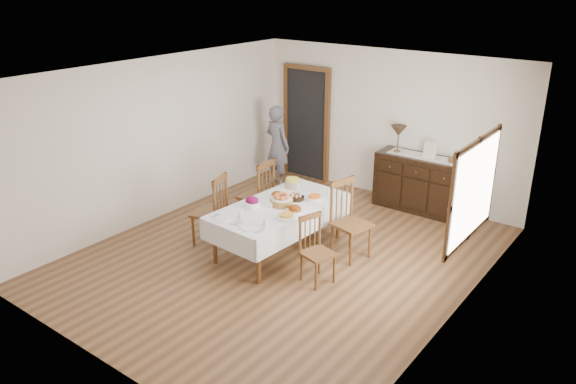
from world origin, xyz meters
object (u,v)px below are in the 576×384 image
Objects in this scene: chair_right_far at (349,219)px; chair_left_far at (259,193)px; chair_right_near at (316,249)px; chair_left_near at (212,209)px; sideboard at (422,184)px; table_lamp at (399,132)px; person at (277,143)px; dining_table at (279,211)px.

chair_left_far is at bearing 103.49° from chair_right_far.
chair_right_near is (1.67, -0.86, -0.10)m from chair_left_far.
chair_left_near reaches higher than sideboard.
chair_left_far is 2.59m from table_lamp.
chair_right_near is 3.65m from person.
table_lamp is (0.53, 2.58, 0.68)m from dining_table.
table_lamp is at bearing -176.28° from sideboard.
chair_right_near is at bearing -19.89° from dining_table.
chair_right_far is 2.27m from table_lamp.
chair_right_near is at bearing 60.05° from chair_left_far.
chair_left_near is 0.89m from chair_left_far.
chair_right_far is 3.08m from person.
table_lamp is at bearing -160.34° from person.
chair_left_near is 3.41m from table_lamp.
chair_left_far is 1.93m from person.
sideboard is at bearing 137.58° from chair_left_far.
chair_left_near is 2.33× the size of table_lamp.
dining_table is 0.91m from chair_left_far.
chair_left_near is at bearing -115.98° from table_lamp.
chair_right_far is at bearing 155.36° from person.
chair_right_far is 0.69× the size of person.
dining_table is 1.00m from chair_right_near.
chair_right_far is 2.44× the size of table_lamp.
person is at bearing 132.19° from dining_table.
sideboard is (1.01, 2.62, -0.15)m from dining_table.
chair_right_far reaches higher than chair_left_near.
chair_right_far is at bearing 31.63° from dining_table.
chair_left_near is (-0.93, -0.41, -0.08)m from dining_table.
chair_right_far is at bearing 98.96° from chair_left_near.
chair_right_far is (0.87, 0.46, -0.06)m from dining_table.
person is (-2.72, -0.48, 0.34)m from sideboard.
dining_table is 1.35× the size of sideboard.
table_lamp reaches higher than chair_right_far.
table_lamp is (1.46, 2.99, 0.76)m from chair_left_near.
chair_left_far is at bearing -129.77° from sideboard.
chair_left_far is at bearing -121.56° from table_lamp.
sideboard is (0.14, 2.15, -0.09)m from chair_right_far.
chair_left_far is at bearing 79.43° from chair_right_near.
dining_table is at bearing 131.67° from chair_right_far.
table_lamp reaches higher than dining_table.
chair_left_near is 1.19× the size of chair_right_near.
chair_left_far is at bearing 127.54° from person.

